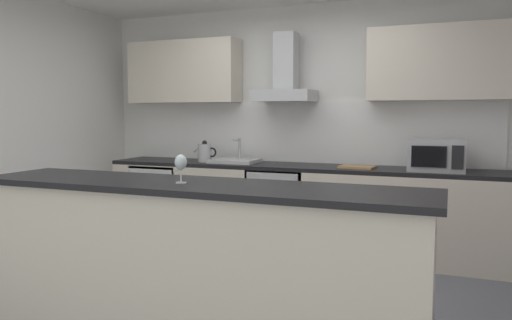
{
  "coord_description": "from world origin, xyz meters",
  "views": [
    {
      "loc": [
        1.5,
        -3.32,
        1.43
      ],
      "look_at": [
        0.01,
        0.46,
        1.05
      ],
      "focal_mm": 34.56,
      "sensor_mm": 36.0,
      "label": 1
    }
  ],
  "objects_px": {
    "kettle": "(205,153)",
    "chopping_board": "(357,167)",
    "sink": "(235,160)",
    "range_hood": "(285,80)",
    "wine_glass": "(181,163)",
    "refrigerator": "(164,201)",
    "oven": "(281,206)",
    "microwave": "(436,155)"
  },
  "relations": [
    {
      "from": "microwave",
      "to": "range_hood",
      "type": "relative_size",
      "value": 0.69
    },
    {
      "from": "refrigerator",
      "to": "sink",
      "type": "xyz_separation_m",
      "value": [
        0.9,
        0.01,
        0.5
      ]
    },
    {
      "from": "wine_glass",
      "to": "range_hood",
      "type": "bearing_deg",
      "value": 92.51
    },
    {
      "from": "refrigerator",
      "to": "wine_glass",
      "type": "xyz_separation_m",
      "value": [
        1.53,
        -2.24,
        0.7
      ]
    },
    {
      "from": "oven",
      "to": "refrigerator",
      "type": "height_order",
      "value": "oven"
    },
    {
      "from": "wine_glass",
      "to": "microwave",
      "type": "bearing_deg",
      "value": 57.23
    },
    {
      "from": "oven",
      "to": "kettle",
      "type": "height_order",
      "value": "kettle"
    },
    {
      "from": "sink",
      "to": "range_hood",
      "type": "relative_size",
      "value": 0.69
    },
    {
      "from": "refrigerator",
      "to": "kettle",
      "type": "xyz_separation_m",
      "value": [
        0.55,
        -0.03,
        0.58
      ]
    },
    {
      "from": "wine_glass",
      "to": "oven",
      "type": "bearing_deg",
      "value": 92.65
    },
    {
      "from": "range_hood",
      "to": "wine_glass",
      "type": "height_order",
      "value": "range_hood"
    },
    {
      "from": "microwave",
      "to": "kettle",
      "type": "bearing_deg",
      "value": -179.86
    },
    {
      "from": "chopping_board",
      "to": "sink",
      "type": "bearing_deg",
      "value": 178.51
    },
    {
      "from": "range_hood",
      "to": "chopping_board",
      "type": "xyz_separation_m",
      "value": [
        0.8,
        -0.15,
        -0.88
      ]
    },
    {
      "from": "oven",
      "to": "refrigerator",
      "type": "relative_size",
      "value": 0.94
    },
    {
      "from": "oven",
      "to": "range_hood",
      "type": "xyz_separation_m",
      "value": [
        0.0,
        0.13,
        1.33
      ]
    },
    {
      "from": "microwave",
      "to": "sink",
      "type": "bearing_deg",
      "value": 178.92
    },
    {
      "from": "microwave",
      "to": "kettle",
      "type": "distance_m",
      "value": 2.41
    },
    {
      "from": "microwave",
      "to": "chopping_board",
      "type": "height_order",
      "value": "microwave"
    },
    {
      "from": "refrigerator",
      "to": "sink",
      "type": "height_order",
      "value": "sink"
    },
    {
      "from": "oven",
      "to": "chopping_board",
      "type": "bearing_deg",
      "value": -1.7
    },
    {
      "from": "oven",
      "to": "range_hood",
      "type": "distance_m",
      "value": 1.33
    },
    {
      "from": "kettle",
      "to": "range_hood",
      "type": "distance_m",
      "value": 1.19
    },
    {
      "from": "microwave",
      "to": "sink",
      "type": "relative_size",
      "value": 1.0
    },
    {
      "from": "chopping_board",
      "to": "refrigerator",
      "type": "bearing_deg",
      "value": 179.46
    },
    {
      "from": "sink",
      "to": "microwave",
      "type": "bearing_deg",
      "value": -1.08
    },
    {
      "from": "kettle",
      "to": "refrigerator",
      "type": "bearing_deg",
      "value": 176.77
    },
    {
      "from": "oven",
      "to": "refrigerator",
      "type": "bearing_deg",
      "value": -179.89
    },
    {
      "from": "chopping_board",
      "to": "wine_glass",
      "type": "bearing_deg",
      "value": -107.45
    },
    {
      "from": "range_hood",
      "to": "kettle",
      "type": "bearing_deg",
      "value": -169.47
    },
    {
      "from": "oven",
      "to": "chopping_board",
      "type": "distance_m",
      "value": 0.92
    },
    {
      "from": "sink",
      "to": "kettle",
      "type": "height_order",
      "value": "sink"
    },
    {
      "from": "sink",
      "to": "kettle",
      "type": "relative_size",
      "value": 1.73
    },
    {
      "from": "sink",
      "to": "wine_glass",
      "type": "xyz_separation_m",
      "value": [
        0.63,
        -2.25,
        0.2
      ]
    },
    {
      "from": "microwave",
      "to": "range_hood",
      "type": "height_order",
      "value": "range_hood"
    },
    {
      "from": "sink",
      "to": "wine_glass",
      "type": "bearing_deg",
      "value": -74.28
    },
    {
      "from": "sink",
      "to": "kettle",
      "type": "bearing_deg",
      "value": -172.7
    },
    {
      "from": "kettle",
      "to": "chopping_board",
      "type": "distance_m",
      "value": 1.68
    },
    {
      "from": "range_hood",
      "to": "wine_glass",
      "type": "bearing_deg",
      "value": -87.49
    },
    {
      "from": "kettle",
      "to": "chopping_board",
      "type": "bearing_deg",
      "value": 0.34
    },
    {
      "from": "sink",
      "to": "oven",
      "type": "bearing_deg",
      "value": -1.19
    },
    {
      "from": "wine_glass",
      "to": "sink",
      "type": "bearing_deg",
      "value": 105.72
    }
  ]
}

